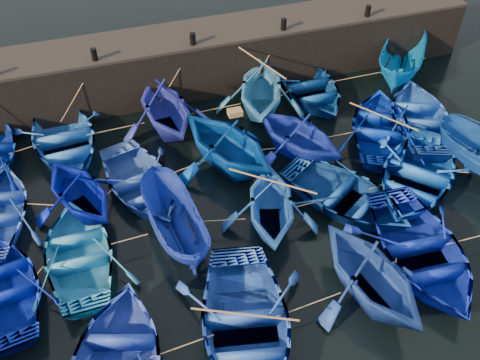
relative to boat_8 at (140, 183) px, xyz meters
name	(u,v)px	position (x,y,z in m)	size (l,w,h in m)	color
ground	(270,261)	(3.41, -4.37, -0.49)	(120.00, 120.00, 0.00)	black
quay_wall	(190,62)	(3.41, 6.13, 0.76)	(26.00, 2.50, 2.50)	black
quay_top	(188,35)	(3.41, 6.13, 2.07)	(26.00, 2.50, 0.12)	black
bollard_1	(94,54)	(-0.59, 5.23, 2.38)	(0.24, 0.24, 0.50)	black
bollard_2	(193,39)	(3.41, 5.23, 2.38)	(0.24, 0.24, 0.50)	black
bollard_3	(284,24)	(7.41, 5.23, 2.38)	(0.24, 0.24, 0.50)	black
bollard_4	(368,11)	(11.41, 5.23, 2.38)	(0.24, 0.24, 0.50)	black
boat_1	(63,140)	(-2.46, 3.26, 0.05)	(3.69, 5.16, 1.07)	blue
boat_2	(165,107)	(1.66, 3.34, 0.66)	(3.76, 4.36, 2.29)	#202A9D
boat_3	(261,88)	(5.79, 3.39, 0.69)	(3.85, 4.47, 2.35)	#317CC7
boat_4	(310,87)	(8.21, 3.72, 0.02)	(3.46, 4.84, 1.00)	navy
boat_5	(402,61)	(12.71, 3.74, 0.49)	(1.90, 5.05, 1.95)	#056BC4
boat_7	(79,190)	(-2.10, -0.27, 0.52)	(3.29, 3.82, 2.01)	#000B8C
boat_8	(140,183)	(0.00, 0.00, 0.00)	(3.35, 4.68, 0.97)	#284BAA
boat_9	(227,142)	(3.41, 0.38, 0.72)	(3.96, 4.59, 2.41)	navy
boat_10	(298,133)	(6.20, 0.24, 0.57)	(3.46, 4.02, 2.11)	navy
boat_11	(381,127)	(9.82, 0.20, 0.03)	(3.52, 4.93, 1.02)	#001C89
boat_12	(420,117)	(11.69, 0.30, 0.04)	(3.62, 5.06, 1.05)	blue
boat_13	(4,287)	(-4.71, -3.18, -0.02)	(3.23, 4.51, 0.94)	#01138F
boat_14	(79,253)	(-2.43, -2.58, -0.01)	(3.29, 4.60, 0.95)	blue
boat_15	(174,222)	(0.71, -2.52, 0.33)	(1.59, 4.23, 1.64)	navy
boat_16	(271,203)	(3.95, -2.86, 0.53)	(3.33, 3.86, 2.03)	blue
boat_17	(346,196)	(6.79, -2.87, 0.03)	(3.53, 4.94, 1.03)	navy
boat_18	(416,175)	(9.63, -2.75, 0.07)	(3.82, 5.34, 1.11)	blue
boat_22	(245,326)	(1.78, -6.69, 0.08)	(3.89, 5.44, 1.13)	#173D9D
boat_23	(371,274)	(5.75, -6.51, 0.64)	(3.70, 4.29, 2.26)	navy
boat_24	(421,251)	(7.96, -5.87, 0.07)	(3.82, 5.33, 1.11)	#081D9E
wooden_crate	(235,112)	(3.71, 0.38, 2.04)	(0.50, 0.35, 0.21)	olive
mooring_ropes	(231,145)	(3.60, 0.54, 0.40)	(18.16, 12.00, 2.10)	tan
loose_oars	(295,155)	(5.33, -1.49, 1.18)	(10.30, 12.16, 1.39)	#99724C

